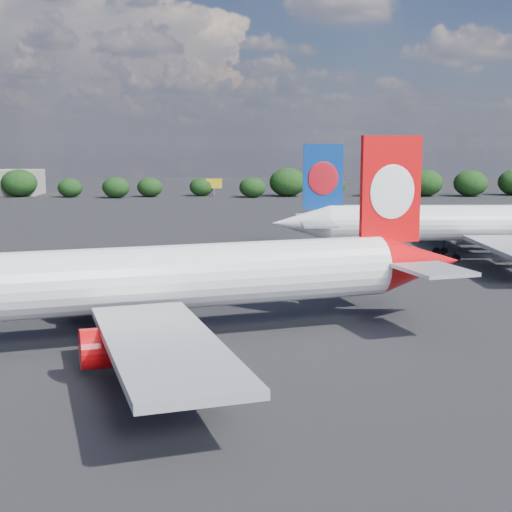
{
  "coord_description": "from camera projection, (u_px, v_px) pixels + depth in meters",
  "views": [
    {
      "loc": [
        13.17,
        -40.78,
        16.38
      ],
      "look_at": [
        16.0,
        12.0,
        8.0
      ],
      "focal_mm": 50.0,
      "sensor_mm": 36.0,
      "label": 1
    }
  ],
  "objects": [
    {
      "name": "billboard_yellow",
      "position": [
        214.0,
        184.0,
        221.61
      ],
      "size": [
        5.0,
        0.3,
        5.5
      ],
      "color": "gold",
      "rests_on": "ground"
    },
    {
      "name": "china_southern_airliner",
      "position": [
        453.0,
        224.0,
        101.85
      ],
      "size": [
        49.91,
        47.41,
        16.31
      ],
      "color": "white",
      "rests_on": "ground"
    },
    {
      "name": "ground",
      "position": [
        126.0,
        260.0,
        101.26
      ],
      "size": [
        500.0,
        500.0,
        0.0
      ],
      "primitive_type": "plane",
      "color": "black",
      "rests_on": "ground"
    },
    {
      "name": "horizon_treeline",
      "position": [
        219.0,
        184.0,
        219.94
      ],
      "size": [
        207.37,
        15.34,
        9.06
      ],
      "color": "black",
      "rests_on": "ground"
    },
    {
      "name": "highway_sign",
      "position": [
        114.0,
        188.0,
        214.23
      ],
      "size": [
        6.0,
        0.3,
        4.5
      ],
      "color": "#135F22",
      "rests_on": "ground"
    },
    {
      "name": "qantas_airliner",
      "position": [
        179.0,
        279.0,
        59.49
      ],
      "size": [
        51.69,
        49.52,
        17.07
      ],
      "color": "white",
      "rests_on": "ground"
    }
  ]
}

